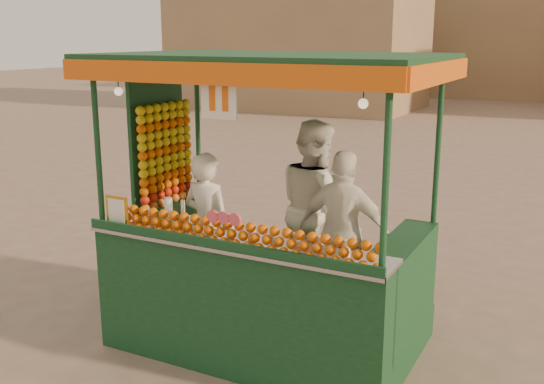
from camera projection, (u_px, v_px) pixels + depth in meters
The scene contains 7 objects.
ground at pixel (270, 339), 6.42m from camera, with size 90.00×90.00×0.00m, color #6D594E.
building_left at pixel (299, 36), 26.96m from camera, with size 10.00×6.00×6.00m, color #977D56.
building_center at pixel (505, 26), 32.35m from camera, with size 14.00×7.00×7.00m, color #977D56.
juice_cart at pixel (257, 257), 6.10m from camera, with size 3.13×2.03×2.84m.
vendor_left at pixel (208, 227), 6.41m from camera, with size 0.60×0.42×1.55m.
vendor_middle at pixel (315, 207), 6.60m from camera, with size 1.13×1.13×1.85m.
vendor_right at pixel (344, 233), 6.13m from camera, with size 0.96×0.42×1.62m.
Camera 1 is at (2.71, -5.22, 2.99)m, focal length 41.70 mm.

